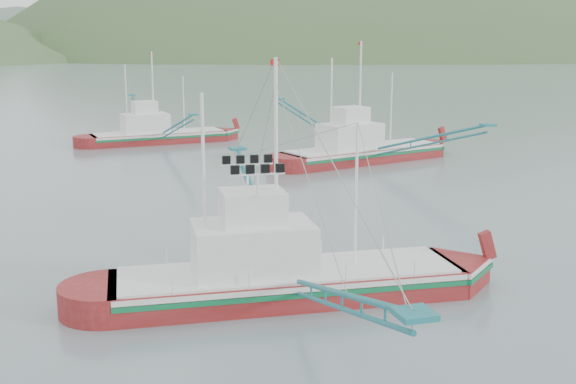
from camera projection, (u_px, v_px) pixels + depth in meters
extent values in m
plane|color=slate|center=(329.00, 292.00, 30.99)|extent=(1200.00, 1200.00, 0.00)
cube|color=maroon|center=(288.00, 293.00, 30.31)|extent=(14.90, 4.97, 1.95)
cube|color=silver|center=(288.00, 274.00, 30.14)|extent=(14.61, 5.03, 0.21)
cube|color=#0E6639|center=(288.00, 280.00, 30.19)|extent=(14.61, 5.05, 0.21)
cube|color=silver|center=(288.00, 270.00, 30.10)|extent=(14.15, 4.73, 0.12)
cube|color=silver|center=(253.00, 249.00, 29.57)|extent=(5.10, 3.48, 2.15)
cube|color=silver|center=(253.00, 207.00, 29.20)|extent=(2.69, 2.33, 1.37)
cylinder|color=white|center=(276.00, 168.00, 29.09)|extent=(0.16, 0.16, 8.79)
cylinder|color=white|center=(204.00, 187.00, 28.59)|extent=(0.14, 0.14, 7.47)
cylinder|color=white|center=(356.00, 196.00, 30.11)|extent=(0.12, 0.12, 6.15)
cube|color=maroon|center=(159.00, 141.00, 75.53)|extent=(14.18, 5.38, 1.84)
cube|color=silver|center=(159.00, 134.00, 75.37)|extent=(13.92, 5.42, 0.20)
cube|color=#0E6639|center=(159.00, 136.00, 75.42)|extent=(13.92, 5.44, 0.20)
cube|color=silver|center=(159.00, 132.00, 75.33)|extent=(13.48, 5.11, 0.11)
cube|color=silver|center=(145.00, 123.00, 74.58)|extent=(4.94, 3.50, 2.03)
cube|color=silver|center=(145.00, 107.00, 74.23)|extent=(2.63, 2.31, 1.29)
cylinder|color=white|center=(153.00, 93.00, 74.29)|extent=(0.15, 0.15, 8.30)
cylinder|color=white|center=(126.00, 100.00, 73.31)|extent=(0.13, 0.13, 7.05)
cylinder|color=white|center=(184.00, 104.00, 75.85)|extent=(0.11, 0.11, 5.81)
cube|color=maroon|center=(363.00, 159.00, 64.02)|extent=(15.99, 8.22, 2.06)
cube|color=silver|center=(364.00, 150.00, 63.84)|extent=(15.72, 8.21, 0.23)
cube|color=#0E6639|center=(363.00, 152.00, 63.89)|extent=(15.72, 8.23, 0.23)
cube|color=silver|center=(364.00, 147.00, 63.80)|extent=(15.19, 7.81, 0.12)
cube|color=silver|center=(350.00, 136.00, 62.75)|extent=(5.86, 4.59, 2.27)
cube|color=silver|center=(350.00, 115.00, 62.36)|extent=(3.20, 2.92, 1.44)
cylinder|color=white|center=(360.00, 95.00, 62.57)|extent=(0.16, 0.16, 9.27)
cylinder|color=white|center=(331.00, 105.00, 61.06)|extent=(0.14, 0.14, 7.88)
cylinder|color=white|center=(391.00, 109.00, 64.78)|extent=(0.12, 0.12, 6.49)
ellipsoid|color=#3C582D|center=(438.00, 55.00, 502.01)|extent=(684.00, 432.00, 306.00)
ellipsoid|color=slate|center=(117.00, 53.00, 563.22)|extent=(960.00, 400.00, 240.00)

